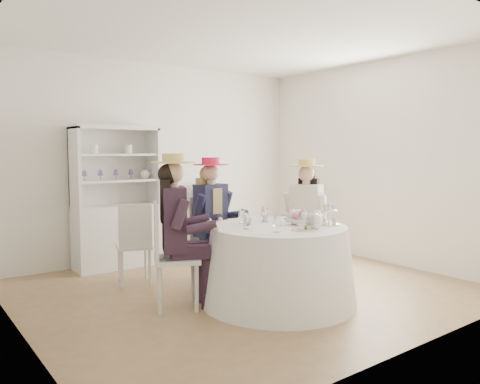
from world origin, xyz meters
TOP-DOWN VIEW (x-y plane):
  - ground at (0.00, 0.00)m, footprint 4.50×4.50m
  - ceiling at (0.00, 0.00)m, footprint 4.50×4.50m
  - wall_back at (0.00, 2.00)m, footprint 4.50×0.00m
  - wall_front at (0.00, -2.00)m, footprint 4.50×0.00m
  - wall_left at (-2.25, 0.00)m, footprint 0.00×4.50m
  - wall_right at (2.25, 0.00)m, footprint 0.00×4.50m
  - tea_table at (-0.02, -0.56)m, footprint 1.53×1.53m
  - hutch at (-0.74, 1.76)m, footprint 1.07×0.41m
  - side_table at (0.56, 1.73)m, footprint 0.46×0.46m
  - hatbox at (0.56, 1.73)m, footprint 0.40×0.40m
  - guest_left at (-0.90, -0.11)m, footprint 0.62×0.56m
  - guest_mid at (-0.15, 0.43)m, footprint 0.53×0.56m
  - guest_right at (0.84, -0.06)m, footprint 0.59×0.54m
  - spare_chair at (-0.90, 0.86)m, footprint 0.47×0.47m
  - teacup_a at (-0.25, -0.36)m, footprint 0.08×0.08m
  - teacup_b at (0.03, -0.30)m, footprint 0.08×0.08m
  - teacup_c at (0.26, -0.43)m, footprint 0.11×0.11m
  - flower_bowl at (0.18, -0.62)m, footprint 0.29×0.29m
  - flower_arrangement at (0.21, -0.59)m, footprint 0.19×0.19m
  - table_teapot at (0.11, -0.90)m, footprint 0.23×0.16m
  - sandwich_plate at (-0.01, -0.89)m, footprint 0.23×0.23m
  - cupcake_stand at (0.42, -0.81)m, footprint 0.21×0.21m
  - stemware_set at (-0.02, -0.56)m, footprint 0.82×0.82m

SIDE VIEW (x-z plane):
  - ground at x=0.00m, z-range 0.00..0.00m
  - side_table at x=0.56m, z-range 0.00..0.69m
  - tea_table at x=-0.02m, z-range 0.00..0.76m
  - spare_chair at x=-0.90m, z-range 0.03..0.95m
  - hutch at x=-0.74m, z-range -0.26..1.55m
  - sandwich_plate at x=-0.01m, z-range 0.75..0.80m
  - guest_right at x=0.84m, z-range 0.09..1.49m
  - flower_bowl at x=0.18m, z-range 0.77..0.82m
  - teacup_b at x=0.03m, z-range 0.77..0.83m
  - teacup_a at x=-0.25m, z-range 0.77..0.83m
  - teacup_c at x=0.26m, z-range 0.77..0.84m
  - guest_mid at x=-0.15m, z-range 0.09..1.52m
  - guest_left at x=-0.90m, z-range 0.09..1.57m
  - table_teapot at x=0.11m, z-range 0.75..0.92m
  - cupcake_stand at x=0.42m, z-range 0.74..0.94m
  - stemware_set at x=-0.02m, z-range 0.77..0.92m
  - flower_arrangement at x=0.21m, z-range 0.82..0.89m
  - hatbox at x=0.56m, z-range 0.69..1.03m
  - wall_back at x=0.00m, z-range -0.90..3.60m
  - wall_front at x=0.00m, z-range -0.90..3.60m
  - wall_left at x=-2.25m, z-range -0.90..3.60m
  - wall_right at x=2.25m, z-range -0.90..3.60m
  - ceiling at x=0.00m, z-range 2.70..2.70m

